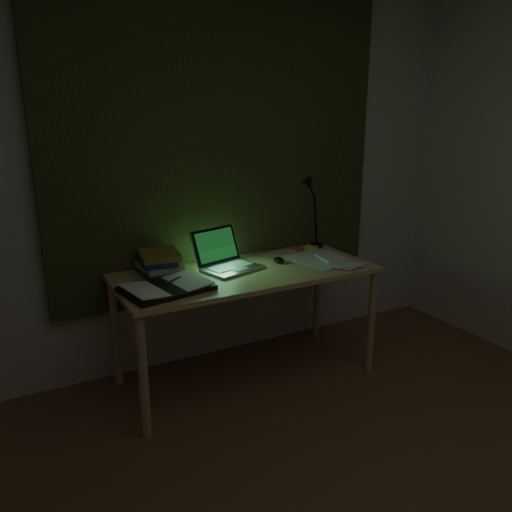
{
  "coord_description": "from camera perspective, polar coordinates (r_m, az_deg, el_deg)",
  "views": [
    {
      "loc": [
        -1.31,
        -0.92,
        1.59
      ],
      "look_at": [
        -0.03,
        1.46,
        0.82
      ],
      "focal_mm": 35.0,
      "sensor_mm": 36.0,
      "label": 1
    }
  ],
  "objects": [
    {
      "name": "wall_back",
      "position": [
        3.22,
        -4.06,
        9.78
      ],
      "size": [
        3.5,
        0.0,
        2.5
      ],
      "primitive_type": "cube",
      "color": "beige",
      "rests_on": "ground"
    },
    {
      "name": "curtain",
      "position": [
        3.17,
        -3.83,
        13.31
      ],
      "size": [
        2.2,
        0.06,
        2.0
      ],
      "primitive_type": "cube",
      "color": "#30371B",
      "rests_on": "wall_back"
    },
    {
      "name": "desk",
      "position": [
        3.08,
        -1.07,
        -7.91
      ],
      "size": [
        1.53,
        0.67,
        0.7
      ],
      "primitive_type": null,
      "color": "#DEB877",
      "rests_on": "floor"
    },
    {
      "name": "laptop",
      "position": [
        2.94,
        -2.72,
        0.66
      ],
      "size": [
        0.43,
        0.45,
        0.24
      ],
      "primitive_type": null,
      "rotation": [
        0.0,
        0.0,
        0.29
      ],
      "color": "#B5B5BA",
      "rests_on": "desk"
    },
    {
      "name": "open_textbook",
      "position": [
        2.66,
        -10.19,
        -3.53
      ],
      "size": [
        0.49,
        0.39,
        0.04
      ],
      "primitive_type": null,
      "rotation": [
        0.0,
        0.0,
        0.18
      ],
      "color": "white",
      "rests_on": "desk"
    },
    {
      "name": "book_stack",
      "position": [
        2.93,
        -11.11,
        -0.75
      ],
      "size": [
        0.21,
        0.25,
        0.14
      ],
      "primitive_type": null,
      "rotation": [
        0.0,
        0.0,
        -0.0
      ],
      "color": "white",
      "rests_on": "desk"
    },
    {
      "name": "loose_papers",
      "position": [
        3.19,
        7.7,
        -0.32
      ],
      "size": [
        0.41,
        0.42,
        0.02
      ],
      "primitive_type": null,
      "rotation": [
        0.0,
        0.0,
        -0.34
      ],
      "color": "silver",
      "rests_on": "desk"
    },
    {
      "name": "mouse",
      "position": [
        3.11,
        2.61,
        -0.47
      ],
      "size": [
        0.07,
        0.1,
        0.03
      ],
      "primitive_type": "ellipsoid",
      "rotation": [
        0.0,
        0.0,
        -0.12
      ],
      "color": "black",
      "rests_on": "desk"
    },
    {
      "name": "sticky_yellow",
      "position": [
        3.46,
        6.22,
        1.02
      ],
      "size": [
        0.11,
        0.11,
        0.02
      ],
      "primitive_type": "cube",
      "rotation": [
        0.0,
        0.0,
        0.42
      ],
      "color": "yellow",
      "rests_on": "desk"
    },
    {
      "name": "sticky_pink",
      "position": [
        3.4,
        4.52,
        0.79
      ],
      "size": [
        0.1,
        0.1,
        0.02
      ],
      "primitive_type": "cube",
      "rotation": [
        0.0,
        0.0,
        0.27
      ],
      "color": "#CD507A",
      "rests_on": "desk"
    },
    {
      "name": "desk_lamp",
      "position": [
        3.46,
        7.07,
        5.08
      ],
      "size": [
        0.37,
        0.31,
        0.5
      ],
      "primitive_type": null,
      "rotation": [
        0.0,
        0.0,
        0.18
      ],
      "color": "black",
      "rests_on": "desk"
    }
  ]
}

